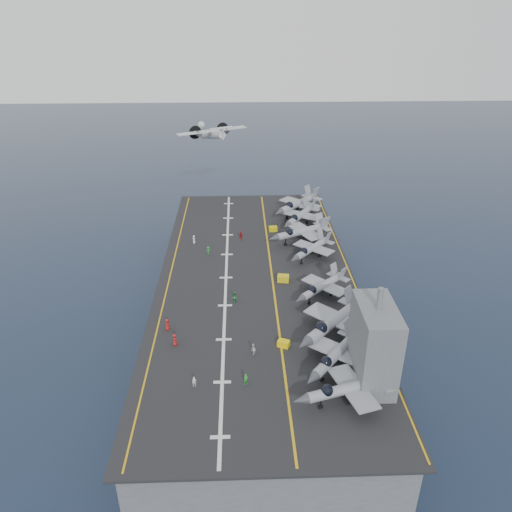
{
  "coord_description": "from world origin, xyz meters",
  "views": [
    {
      "loc": [
        -3.15,
        -84.76,
        58.39
      ],
      "look_at": [
        0.0,
        4.0,
        13.0
      ],
      "focal_mm": 35.0,
      "sensor_mm": 36.0,
      "label": 1
    }
  ],
  "objects_px": {
    "transport_plane": "(212,135)",
    "island_superstructure": "(375,336)",
    "tow_cart_a": "(284,343)",
    "fighter_jet_0": "(348,388)"
  },
  "relations": [
    {
      "from": "island_superstructure",
      "to": "fighter_jet_0",
      "type": "bearing_deg",
      "value": -133.52
    },
    {
      "from": "transport_plane",
      "to": "island_superstructure",
      "type": "bearing_deg",
      "value": -72.69
    },
    {
      "from": "tow_cart_a",
      "to": "transport_plane",
      "type": "xyz_separation_m",
      "value": [
        -13.54,
        72.86,
        15.22
      ]
    },
    {
      "from": "fighter_jet_0",
      "to": "transport_plane",
      "type": "bearing_deg",
      "value": 103.86
    },
    {
      "from": "fighter_jet_0",
      "to": "transport_plane",
      "type": "xyz_separation_m",
      "value": [
        -21.01,
        85.18,
        13.34
      ]
    },
    {
      "from": "tow_cart_a",
      "to": "transport_plane",
      "type": "bearing_deg",
      "value": 100.53
    },
    {
      "from": "island_superstructure",
      "to": "transport_plane",
      "type": "xyz_separation_m",
      "value": [
        -25.18,
        80.79,
        8.25
      ]
    },
    {
      "from": "transport_plane",
      "to": "fighter_jet_0",
      "type": "bearing_deg",
      "value": -76.14
    },
    {
      "from": "island_superstructure",
      "to": "fighter_jet_0",
      "type": "relative_size",
      "value": 0.94
    },
    {
      "from": "fighter_jet_0",
      "to": "tow_cart_a",
      "type": "distance_m",
      "value": 14.53
    }
  ]
}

